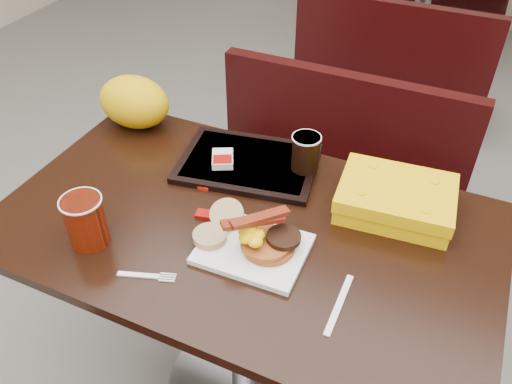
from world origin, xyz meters
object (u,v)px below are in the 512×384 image
at_px(fork, 138,275).
at_px(hashbrown_sleeve_left, 223,159).
at_px(bench_far_s, 396,57).
at_px(tray, 248,163).
at_px(coffee_cup_near, 86,221).
at_px(table_near, 246,319).
at_px(clamshell, 396,199).
at_px(platter, 253,249).
at_px(coffee_cup_far, 306,153).
at_px(knife, 339,304).
at_px(paper_bag, 134,102).
at_px(bench_near_n, 324,183).
at_px(table_far, 421,10).
at_px(pancake_stack, 269,244).

height_order(fork, hashbrown_sleeve_left, hashbrown_sleeve_left).
height_order(bench_far_s, tray, tray).
bearing_deg(coffee_cup_near, table_near, 33.41).
xyz_separation_m(bench_far_s, tray, (-0.09, -1.68, 0.40)).
distance_m(table_near, clamshell, 0.56).
bearing_deg(platter, clamshell, 44.80).
relative_size(coffee_cup_far, clamshell, 0.36).
distance_m(coffee_cup_near, knife, 0.59).
bearing_deg(knife, coffee_cup_near, -84.37).
height_order(clamshell, paper_bag, paper_bag).
bearing_deg(coffee_cup_far, bench_near_n, 97.70).
bearing_deg(platter, bench_far_s, 90.11).
xyz_separation_m(table_far, fork, (-0.14, -2.84, 0.38)).
bearing_deg(coffee_cup_near, bench_near_n, 71.46).
height_order(hashbrown_sleeve_left, coffee_cup_far, coffee_cup_far).
height_order(table_near, coffee_cup_far, coffee_cup_far).
distance_m(bench_near_n, clamshell, 0.73).
bearing_deg(fork, coffee_cup_near, 146.00).
xyz_separation_m(platter, paper_bag, (-0.55, 0.34, 0.07)).
height_order(bench_near_n, fork, fork).
distance_m(fork, knife, 0.43).
bearing_deg(pancake_stack, coffee_cup_near, -160.74).
distance_m(platter, paper_bag, 0.65).
distance_m(table_far, tray, 2.42).
xyz_separation_m(table_near, coffee_cup_far, (0.06, 0.25, 0.44)).
bearing_deg(table_far, paper_bag, -101.86).
height_order(table_far, coffee_cup_near, coffee_cup_near).
bearing_deg(fork, coffee_cup_far, 49.17).
bearing_deg(knife, clamshell, 173.91).
xyz_separation_m(pancake_stack, coffee_cup_near, (-0.39, -0.14, 0.04)).
distance_m(hashbrown_sleeve_left, paper_bag, 0.35).
bearing_deg(table_far, knife, -84.13).
bearing_deg(pancake_stack, paper_bag, 150.33).
relative_size(pancake_stack, coffee_cup_far, 1.19).
xyz_separation_m(bench_far_s, coffee_cup_near, (-0.30, -2.10, 0.45)).
relative_size(coffee_cup_near, clamshell, 0.45).
relative_size(table_far, clamshell, 4.37).
bearing_deg(coffee_cup_far, coffee_cup_near, -129.03).
distance_m(platter, fork, 0.26).
bearing_deg(bench_far_s, tray, -93.08).
bearing_deg(table_far, bench_near_n, -90.00).
bearing_deg(coffee_cup_near, knife, 5.94).
xyz_separation_m(table_far, clamshell, (0.32, -2.40, 0.41)).
bearing_deg(coffee_cup_far, tray, -167.83).
bearing_deg(fork, bench_near_n, 62.98).
xyz_separation_m(coffee_cup_near, hashbrown_sleeve_left, (0.15, 0.38, -0.03)).
distance_m(pancake_stack, fork, 0.29).
bearing_deg(bench_near_n, tray, -100.59).
bearing_deg(fork, tray, 65.28).
distance_m(table_near, coffee_cup_near, 0.57).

